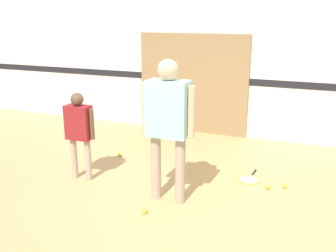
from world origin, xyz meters
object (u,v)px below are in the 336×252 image
tennis_ball_stray_left (285,185)px  tennis_ball_stray_right (120,154)px  person_instructor (168,116)px  person_student_left (79,127)px  tennis_ball_by_spare_racket (268,187)px  tennis_ball_near_instructor (144,211)px  racket_spare_on_floor (249,179)px

tennis_ball_stray_left → tennis_ball_stray_right: same height
person_instructor → tennis_ball_stray_left: person_instructor is taller
person_student_left → tennis_ball_stray_right: 1.18m
tennis_ball_by_spare_racket → person_instructor: bearing=-145.1°
tennis_ball_by_spare_racket → tennis_ball_stray_right: same height
tennis_ball_by_spare_racket → tennis_ball_near_instructor: bearing=-135.6°
person_instructor → tennis_ball_by_spare_racket: person_instructor is taller
racket_spare_on_floor → tennis_ball_near_instructor: bearing=150.8°
racket_spare_on_floor → tennis_ball_stray_left: (0.47, -0.07, 0.02)m
person_instructor → tennis_ball_by_spare_racket: (1.08, 0.76, -1.02)m
person_student_left → racket_spare_on_floor: person_student_left is taller
person_student_left → tennis_ball_by_spare_racket: bearing=11.7°
person_instructor → racket_spare_on_floor: size_ratio=3.13×
person_student_left → tennis_ball_by_spare_racket: size_ratio=18.12×
tennis_ball_stray_left → racket_spare_on_floor: bearing=171.6°
racket_spare_on_floor → tennis_ball_stray_right: 2.07m
tennis_ball_near_instructor → tennis_ball_stray_left: bearing=42.8°
tennis_ball_by_spare_racket → tennis_ball_stray_left: (0.19, 0.12, 0.00)m
tennis_ball_near_instructor → racket_spare_on_floor: bearing=55.9°
person_instructor → tennis_ball_stray_left: bearing=33.2°
person_student_left → tennis_ball_near_instructor: 1.50m
person_instructor → tennis_ball_stray_left: (1.28, 0.88, -1.02)m
tennis_ball_near_instructor → tennis_ball_stray_left: same height
person_instructor → tennis_ball_near_instructor: bearing=-106.9°
person_student_left → tennis_ball_stray_right: size_ratio=18.12×
tennis_ball_near_instructor → tennis_ball_stray_right: (-1.14, 1.48, 0.00)m
person_instructor → racket_spare_on_floor: 1.62m
person_instructor → tennis_ball_by_spare_racket: size_ratio=25.68×
person_student_left → tennis_ball_by_spare_racket: person_student_left is taller
racket_spare_on_floor → person_instructor: bearing=144.5°
person_instructor → tennis_ball_by_spare_racket: bearing=33.7°
tennis_ball_stray_right → tennis_ball_by_spare_racket: bearing=-7.5°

